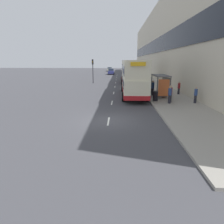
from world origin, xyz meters
TOP-DOWN VIEW (x-y plane):
  - ground_plane at (0.00, 0.00)m, footprint 220.00×220.00m
  - pavement at (6.50, 38.50)m, footprint 5.00×93.00m
  - terrace_facade at (10.49, 38.50)m, footprint 3.10×93.00m
  - lane_mark_0 at (0.00, -0.15)m, footprint 0.12×2.00m
  - lane_mark_1 at (0.00, 6.42)m, footprint 0.12×2.00m
  - lane_mark_2 at (0.00, 13.00)m, footprint 0.12×2.00m
  - lane_mark_3 at (0.00, 19.58)m, footprint 0.12×2.00m
  - lane_mark_4 at (0.00, 26.15)m, footprint 0.12×2.00m
  - lane_mark_5 at (0.00, 32.73)m, footprint 0.12×2.00m
  - lane_mark_6 at (0.00, 39.30)m, footprint 0.12×2.00m
  - lane_mark_7 at (0.00, 45.88)m, footprint 0.12×2.00m
  - lane_mark_8 at (0.00, 52.46)m, footprint 0.12×2.00m
  - bus_shelter at (5.77, 9.63)m, footprint 1.60×4.20m
  - double_decker_bus_near at (2.47, 10.71)m, footprint 2.85×11.31m
  - double_decker_bus_ahead at (2.52, 26.20)m, footprint 2.85×10.14m
  - car_0 at (-3.37, 70.65)m, footprint 2.09×4.20m
  - car_1 at (2.65, 39.80)m, footprint 2.10×4.19m
  - car_2 at (-1.96, 50.99)m, footprint 2.02×4.39m
  - pedestrian_at_shelter at (4.80, 10.35)m, footprint 0.36×0.36m
  - pedestrian_1 at (8.35, 5.96)m, footprint 0.32×0.32m
  - pedestrian_2 at (8.25, 11.41)m, footprint 0.31×0.31m
  - pedestrian_3 at (5.97, 6.37)m, footprint 0.34×0.34m
  - pedestrian_4 at (5.73, 5.68)m, footprint 0.34×0.34m
  - litter_bin at (4.55, 6.93)m, footprint 0.55×0.55m
  - traffic_light_far_kerb at (-4.40, 25.24)m, footprint 0.30×0.32m

SIDE VIEW (x-z plane):
  - ground_plane at x=0.00m, z-range 0.00..0.00m
  - lane_mark_0 at x=0.00m, z-range 0.00..0.01m
  - lane_mark_1 at x=0.00m, z-range 0.00..0.01m
  - lane_mark_2 at x=0.00m, z-range 0.00..0.01m
  - lane_mark_3 at x=0.00m, z-range 0.00..0.01m
  - lane_mark_4 at x=0.00m, z-range 0.00..0.01m
  - lane_mark_5 at x=0.00m, z-range 0.00..0.01m
  - lane_mark_6 at x=0.00m, z-range 0.00..0.01m
  - lane_mark_7 at x=0.00m, z-range 0.00..0.01m
  - lane_mark_8 at x=0.00m, z-range 0.00..0.01m
  - pavement at x=6.50m, z-range 0.00..0.14m
  - litter_bin at x=4.55m, z-range 0.14..1.19m
  - car_0 at x=-3.37m, z-range 0.00..1.69m
  - car_1 at x=2.65m, z-range -0.01..1.79m
  - car_2 at x=-1.96m, z-range -0.02..1.82m
  - pedestrian_2 at x=8.25m, z-range 0.16..1.74m
  - pedestrian_1 at x=8.35m, z-range 0.16..1.76m
  - pedestrian_3 at x=5.97m, z-range 0.16..1.86m
  - pedestrian_4 at x=5.73m, z-range 0.16..1.87m
  - pedestrian_at_shelter at x=4.80m, z-range 0.16..1.96m
  - bus_shelter at x=5.77m, z-range 0.64..3.12m
  - double_decker_bus_ahead at x=2.52m, z-range 0.13..4.43m
  - double_decker_bus_near at x=2.47m, z-range 0.14..4.44m
  - traffic_light_far_kerb at x=-4.40m, z-range 0.80..5.37m
  - terrace_facade at x=10.49m, z-range -0.01..16.73m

